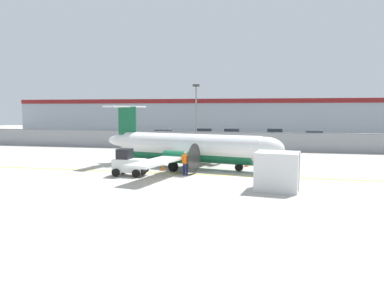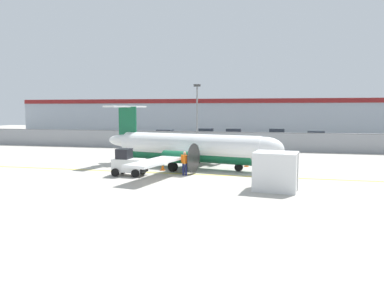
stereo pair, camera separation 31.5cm
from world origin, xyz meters
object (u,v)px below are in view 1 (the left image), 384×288
ground_crew_worker (185,162)px  baggage_tug (129,163)px  parked_car_1 (163,135)px  parked_car_2 (204,134)px  traffic_cone_near_left (163,166)px  parked_car_3 (233,134)px  commuter_airplane (192,148)px  traffic_cone_near_right (246,163)px  cargo_container (277,171)px  apron_light_pole (196,112)px  parked_car_6 (347,140)px  parked_car_4 (274,134)px  parked_car_5 (315,137)px  parked_car_0 (133,137)px

ground_crew_worker → baggage_tug: bearing=109.9°
parked_car_1 → parked_car_2: 6.83m
traffic_cone_near_left → parked_car_3: bearing=85.7°
commuter_airplane → traffic_cone_near_right: bearing=34.6°
parked_car_1 → parked_car_2: same height
cargo_container → parked_car_1: (-15.75, 29.59, -0.21)m
cargo_container → parked_car_1: cargo_container is taller
parked_car_2 → apron_light_pole: (2.21, -16.44, 3.41)m
ground_crew_worker → traffic_cone_near_right: ground_crew_worker is taller
parked_car_6 → apron_light_pole: bearing=26.2°
parked_car_4 → parked_car_6: size_ratio=1.01×
traffic_cone_near_left → cargo_container: bearing=-31.6°
baggage_tug → cargo_container: (10.10, -2.52, 0.24)m
parked_car_2 → apron_light_pole: bearing=93.0°
commuter_airplane → parked_car_6: 24.53m
baggage_tug → parked_car_3: size_ratio=0.56×
traffic_cone_near_right → apron_light_pole: (-6.05, 9.16, 3.99)m
parked_car_5 → baggage_tug: bearing=-112.9°
baggage_tug → parked_car_3: bearing=85.6°
cargo_container → apron_light_pole: bearing=122.9°
commuter_airplane → apron_light_pole: (-1.94, 10.84, 2.70)m
cargo_container → parked_car_6: cargo_container is taller
parked_car_0 → parked_car_6: 27.29m
traffic_cone_near_left → apron_light_pole: bearing=90.0°
commuter_airplane → parked_car_0: (-12.36, 19.18, -0.71)m
traffic_cone_near_right → parked_car_1: (-13.41, 21.11, 0.58)m
parked_car_0 → parked_car_2: size_ratio=1.00×
traffic_cone_near_right → apron_light_pole: apron_light_pole is taller
parked_car_5 → traffic_cone_near_left: bearing=-112.4°
commuter_airplane → cargo_container: (6.46, -6.80, -0.50)m
traffic_cone_near_right → parked_car_4: size_ratio=0.15×
parked_car_2 → parked_car_1: bearing=36.5°
commuter_airplane → baggage_tug: size_ratio=6.72×
traffic_cone_near_right → commuter_airplane: bearing=-157.8°
commuter_airplane → parked_car_1: commuter_airplane is taller
parked_car_4 → baggage_tug: bearing=70.6°
parked_car_5 → commuter_airplane: bearing=-110.4°
cargo_container → parked_car_3: size_ratio=0.62×
parked_car_1 → parked_car_2: bearing=-134.2°
parked_car_2 → baggage_tug: bearing=86.3°
parked_car_0 → parked_car_2: 11.54m
cargo_container → parked_car_4: bearing=97.7°
baggage_tug → parked_car_1: size_ratio=0.55×
parked_car_3 → parked_car_6: size_ratio=1.01×
parked_car_1 → cargo_container: bearing=122.7°
parked_car_2 → ground_crew_worker: bearing=93.5°
parked_car_0 → parked_car_3: same height
traffic_cone_near_right → apron_light_pole: bearing=123.5°
parked_car_0 → parked_car_4: same height
ground_crew_worker → parked_car_0: same height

